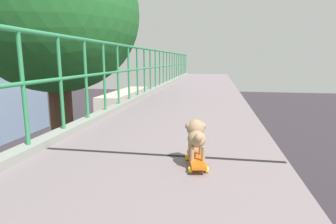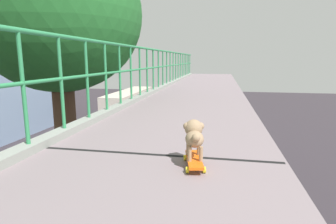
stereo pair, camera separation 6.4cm
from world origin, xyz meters
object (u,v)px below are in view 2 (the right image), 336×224
at_px(small_dog, 194,134).
at_px(car_silver_sixth, 68,150).
at_px(car_black_fifth, 90,177).
at_px(city_bus, 129,103).
at_px(toy_skateboard, 194,160).

bearing_deg(small_dog, car_silver_sixth, 125.03).
bearing_deg(car_black_fifth, city_bus, 101.84).
xyz_separation_m(car_silver_sixth, small_dog, (9.86, -14.07, 5.43)).
xyz_separation_m(car_silver_sixth, city_bus, (-0.25, 13.87, 1.13)).
relative_size(car_silver_sixth, small_dog, 11.56).
distance_m(car_silver_sixth, small_dog, 18.02).
height_order(car_black_fifth, toy_skateboard, toy_skateboard).
height_order(city_bus, small_dog, small_dog).
bearing_deg(city_bus, car_silver_sixth, -88.95).
height_order(car_silver_sixth, toy_skateboard, toy_skateboard).
height_order(car_black_fifth, car_silver_sixth, car_silver_sixth).
bearing_deg(car_black_fifth, toy_skateboard, -58.25).
distance_m(car_black_fifth, car_silver_sixth, 5.05).
xyz_separation_m(car_silver_sixth, toy_skateboard, (9.87, -14.12, 5.20)).
relative_size(car_black_fifth, car_silver_sixth, 1.03).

